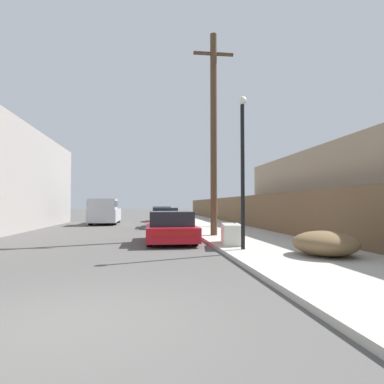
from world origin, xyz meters
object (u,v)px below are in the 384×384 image
object	(u,v)px
discarded_fridge	(231,234)
car_parked_far	(162,214)
pickup_truck	(105,212)
pedestrian	(215,212)
street_lamp	(243,160)
brush_pile	(325,243)
parked_sports_car_red	(170,228)
car_parked_mid	(165,218)
utility_pole	(214,131)

from	to	relation	value
discarded_fridge	car_parked_far	xyz separation A→B (m)	(-1.59, 18.50, 0.15)
pickup_truck	pedestrian	size ratio (longest dim) A/B	3.20
discarded_fridge	street_lamp	size ratio (longest dim) A/B	0.37
pickup_truck	brush_pile	xyz separation A→B (m)	(7.81, -17.50, -0.48)
parked_sports_car_red	car_parked_mid	distance (m)	9.05
utility_pole	pedestrian	bearing A→B (deg)	78.41
brush_pile	pickup_truck	bearing A→B (deg)	114.03
discarded_fridge	car_parked_far	distance (m)	18.57
car_parked_mid	utility_pole	distance (m)	8.68
utility_pole	street_lamp	size ratio (longest dim) A/B	1.93
discarded_fridge	utility_pole	world-z (taller)	utility_pole
parked_sports_car_red	car_parked_far	bearing A→B (deg)	88.74
street_lamp	pedestrian	size ratio (longest dim) A/B	2.69
parked_sports_car_red	discarded_fridge	bearing A→B (deg)	-40.21
car_parked_mid	car_parked_far	world-z (taller)	car_parked_far
car_parked_mid	street_lamp	bearing A→B (deg)	-80.55
parked_sports_car_red	brush_pile	world-z (taller)	parked_sports_car_red
car_parked_mid	brush_pile	xyz separation A→B (m)	(3.54, -13.71, -0.15)
street_lamp	brush_pile	distance (m)	3.34
pickup_truck	utility_pole	xyz separation A→B (m)	(6.06, -11.21, 3.80)
utility_pole	brush_pile	bearing A→B (deg)	-74.47
car_parked_far	pickup_truck	xyz separation A→B (m)	(-4.43, -3.97, 0.32)
discarded_fridge	brush_pile	size ratio (longest dim) A/B	0.89
utility_pole	car_parked_mid	bearing A→B (deg)	103.60
discarded_fridge	brush_pile	bearing A→B (deg)	-50.40
parked_sports_car_red	car_parked_mid	xyz separation A→B (m)	(0.23, 9.05, 0.04)
car_parked_mid	pickup_truck	xyz separation A→B (m)	(-4.26, 3.80, 0.33)
utility_pole	pedestrian	world-z (taller)	utility_pole
car_parked_mid	pedestrian	world-z (taller)	pedestrian
discarded_fridge	street_lamp	xyz separation A→B (m)	(-0.00, -1.45, 2.36)
utility_pole	brush_pile	world-z (taller)	utility_pole
brush_pile	street_lamp	bearing A→B (deg)	139.51
parked_sports_car_red	brush_pile	bearing A→B (deg)	-50.91
car_parked_far	brush_pile	bearing A→B (deg)	-77.27
discarded_fridge	utility_pole	bearing A→B (deg)	97.99
discarded_fridge	pedestrian	bearing A→B (deg)	90.97
utility_pole	brush_pile	distance (m)	7.81
pickup_truck	pedestrian	bearing A→B (deg)	142.65
car_parked_far	utility_pole	bearing A→B (deg)	-80.08
car_parked_far	utility_pole	size ratio (longest dim) A/B	0.47
pickup_truck	pedestrian	world-z (taller)	pickup_truck
car_parked_mid	car_parked_far	bearing A→B (deg)	90.04
brush_pile	pedestrian	world-z (taller)	pedestrian
street_lamp	pedestrian	distance (m)	10.78
parked_sports_car_red	utility_pole	world-z (taller)	utility_pole
car_parked_far	pickup_truck	world-z (taller)	pickup_truck
street_lamp	utility_pole	bearing A→B (deg)	89.54
car_parked_mid	brush_pile	bearing A→B (deg)	-74.26
car_parked_mid	utility_pole	bearing A→B (deg)	-75.15
car_parked_far	pedestrian	size ratio (longest dim) A/B	2.46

